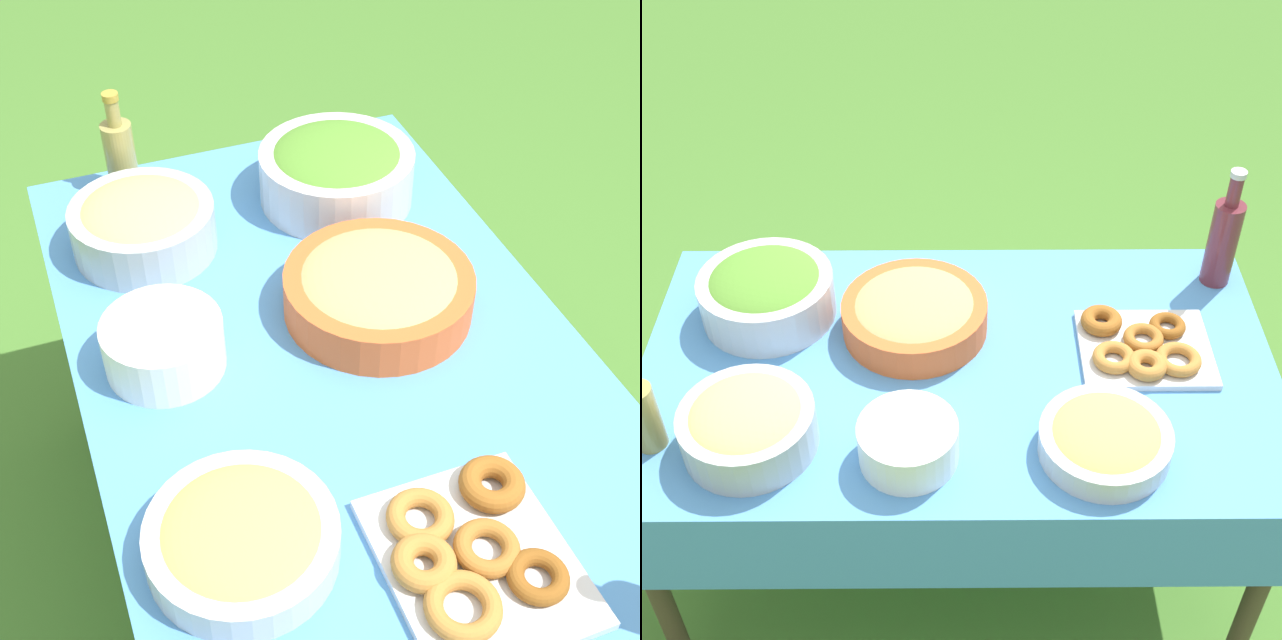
% 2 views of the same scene
% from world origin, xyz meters
% --- Properties ---
extents(ground_plane, '(14.00, 14.00, 0.00)m').
position_xyz_m(ground_plane, '(0.00, 0.00, 0.00)').
color(ground_plane, '#477A2D').
extents(picnic_table, '(1.49, 0.88, 0.74)m').
position_xyz_m(picnic_table, '(0.00, 0.00, 0.64)').
color(picnic_table, '#4C8CD1').
rests_on(picnic_table, ground_plane).
extents(salad_bowl, '(0.33, 0.33, 0.14)m').
position_xyz_m(salad_bowl, '(-0.47, 0.18, 0.81)').
color(salad_bowl, silver).
rests_on(salad_bowl, picnic_table).
extents(pasta_bowl, '(0.29, 0.29, 0.12)m').
position_xyz_m(pasta_bowl, '(-0.44, -0.24, 0.80)').
color(pasta_bowl, '#B2B7BC').
rests_on(pasta_bowl, picnic_table).
extents(donut_platter, '(0.31, 0.28, 0.05)m').
position_xyz_m(donut_platter, '(0.43, 0.03, 0.76)').
color(donut_platter, silver).
rests_on(donut_platter, picnic_table).
extents(plate_stack, '(0.21, 0.21, 0.10)m').
position_xyz_m(plate_stack, '(-0.10, -0.28, 0.79)').
color(plate_stack, white).
rests_on(plate_stack, picnic_table).
extents(olive_oil_bottle, '(0.07, 0.07, 0.24)m').
position_xyz_m(olive_oil_bottle, '(-0.65, -0.24, 0.83)').
color(olive_oil_bottle, '#998E4C').
rests_on(olive_oil_bottle, picnic_table).
extents(bread_bowl, '(0.35, 0.35, 0.10)m').
position_xyz_m(bread_bowl, '(-0.10, 0.12, 0.79)').
color(bread_bowl, '#E05B28').
rests_on(bread_bowl, picnic_table).
extents(fruit_bowl, '(0.28, 0.28, 0.08)m').
position_xyz_m(fruit_bowl, '(0.31, -0.27, 0.78)').
color(fruit_bowl, silver).
rests_on(fruit_bowl, picnic_table).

